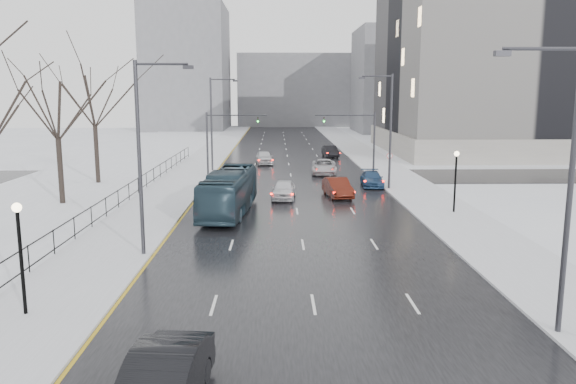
{
  "coord_description": "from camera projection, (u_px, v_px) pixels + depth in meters",
  "views": [
    {
      "loc": [
        -1.46,
        -8.34,
        8.4
      ],
      "look_at": [
        -0.77,
        25.0,
        2.5
      ],
      "focal_mm": 35.0,
      "sensor_mm": 36.0,
      "label": 1
    }
  ],
  "objects": [
    {
      "name": "park_strip",
      "position": [
        125.0,
        162.0,
        68.35
      ],
      "size": [
        14.0,
        150.0,
        0.12
      ],
      "primitive_type": "cube",
      "color": "white",
      "rests_on": "ground"
    },
    {
      "name": "sedan_center_near",
      "position": [
        284.0,
        189.0,
        44.84
      ],
      "size": [
        2.16,
        4.53,
        1.49
      ],
      "primitive_type": "imported",
      "rotation": [
        0.0,
        0.0,
        -0.09
      ],
      "color": "silver",
      "rests_on": "road"
    },
    {
      "name": "streetlight_l_near",
      "position": [
        144.0,
        149.0,
        28.25
      ],
      "size": [
        2.95,
        0.25,
        10.0
      ],
      "color": "#2D2D33",
      "rests_on": "ground"
    },
    {
      "name": "lamppost_l",
      "position": [
        20.0,
        242.0,
        20.78
      ],
      "size": [
        0.36,
        0.36,
        4.28
      ],
      "color": "black",
      "rests_on": "sidewalk_left"
    },
    {
      "name": "streetlight_r_near",
      "position": [
        564.0,
        177.0,
        18.74
      ],
      "size": [
        2.95,
        0.25,
        10.0
      ],
      "color": "#2D2D33",
      "rests_on": "ground"
    },
    {
      "name": "sedan_center_far",
      "position": [
        264.0,
        157.0,
        66.64
      ],
      "size": [
        2.36,
        4.86,
        1.6
      ],
      "primitive_type": "imported",
      "rotation": [
        0.0,
        0.0,
        0.1
      ],
      "color": "silver",
      "rests_on": "road"
    },
    {
      "name": "cross_road",
      "position": [
        291.0,
        177.0,
        56.96
      ],
      "size": [
        130.0,
        10.0,
        0.04
      ],
      "primitive_type": "cube",
      "color": "black",
      "rests_on": "ground"
    },
    {
      "name": "iron_fence",
      "position": [
        110.0,
        203.0,
        38.82
      ],
      "size": [
        0.06,
        70.0,
        1.3
      ],
      "color": "black",
      "rests_on": "sidewalk_left"
    },
    {
      "name": "sedan_right_far",
      "position": [
        372.0,
        179.0,
        50.87
      ],
      "size": [
        2.18,
        4.75,
        1.35
      ],
      "primitive_type": "imported",
      "rotation": [
        0.0,
        0.0,
        -0.07
      ],
      "color": "navy",
      "rests_on": "road"
    },
    {
      "name": "mast_signal_right",
      "position": [
        364.0,
        136.0,
        56.39
      ],
      "size": [
        6.1,
        0.33,
        6.5
      ],
      "color": "#2D2D33",
      "rests_on": "ground"
    },
    {
      "name": "lamppost_r_mid",
      "position": [
        456.0,
        173.0,
        38.95
      ],
      "size": [
        0.36,
        0.36,
        4.28
      ],
      "color": "black",
      "rests_on": "sidewalk_right"
    },
    {
      "name": "mast_signal_left",
      "position": [
        218.0,
        136.0,
        56.09
      ],
      "size": [
        6.1,
        0.33,
        6.5
      ],
      "color": "#2D2D33",
      "rests_on": "ground"
    },
    {
      "name": "sedan_right_near",
      "position": [
        338.0,
        187.0,
        45.61
      ],
      "size": [
        2.29,
        4.93,
        1.56
      ],
      "primitive_type": "imported",
      "rotation": [
        0.0,
        0.0,
        0.14
      ],
      "color": "#49150C",
      "rests_on": "road"
    },
    {
      "name": "road",
      "position": [
        288.0,
        162.0,
        68.77
      ],
      "size": [
        16.0,
        150.0,
        0.04
      ],
      "primitive_type": "cube",
      "color": "black",
      "rests_on": "ground"
    },
    {
      "name": "sedan_right_cross",
      "position": [
        324.0,
        167.0,
        58.57
      ],
      "size": [
        2.84,
        5.63,
        1.53
      ],
      "primitive_type": "imported",
      "rotation": [
        0.0,
        0.0,
        -0.06
      ],
      "color": "#B1B1B5",
      "rests_on": "road"
    },
    {
      "name": "tree_park_d",
      "position": [
        63.0,
        204.0,
        42.81
      ],
      "size": [
        8.75,
        8.75,
        12.5
      ],
      "primitive_type": null,
      "color": "black",
      "rests_on": "ground"
    },
    {
      "name": "tree_park_e",
      "position": [
        98.0,
        184.0,
        52.65
      ],
      "size": [
        9.45,
        9.45,
        13.5
      ],
      "primitive_type": null,
      "color": "black",
      "rests_on": "ground"
    },
    {
      "name": "bldg_far_right",
      "position": [
        412.0,
        81.0,
        121.57
      ],
      "size": [
        24.0,
        20.0,
        22.0
      ],
      "primitive_type": "cube",
      "color": "slate",
      "rests_on": "ground"
    },
    {
      "name": "bldg_far_center",
      "position": [
        297.0,
        91.0,
        146.04
      ],
      "size": [
        30.0,
        18.0,
        18.0
      ],
      "primitive_type": "cube",
      "color": "slate",
      "rests_on": "ground"
    },
    {
      "name": "civic_building",
      "position": [
        534.0,
        73.0,
        79.35
      ],
      "size": [
        41.0,
        31.0,
        24.8
      ],
      "color": "gray",
      "rests_on": "ground"
    },
    {
      "name": "no_uturn_sign",
      "position": [
        390.0,
        159.0,
        52.81
      ],
      "size": [
        0.6,
        0.06,
        2.7
      ],
      "color": "#2D2D33",
      "rests_on": "sidewalk_right"
    },
    {
      "name": "sedan_left_near",
      "position": [
        162.0,
        384.0,
        14.69
      ],
      "size": [
        2.29,
        5.31,
        1.7
      ],
      "primitive_type": "imported",
      "rotation": [
        0.0,
        0.0,
        -0.1
      ],
      "color": "black",
      "rests_on": "road"
    },
    {
      "name": "streetlight_r_mid",
      "position": [
        388.0,
        126.0,
        48.27
      ],
      "size": [
        2.95,
        0.25,
        10.0
      ],
      "color": "#2D2D33",
      "rests_on": "ground"
    },
    {
      "name": "sedan_right_distant",
      "position": [
        330.0,
        151.0,
        74.13
      ],
      "size": [
        2.07,
        4.64,
        1.48
      ],
      "primitive_type": "imported",
      "rotation": [
        0.0,
        0.0,
        0.11
      ],
      "color": "black",
      "rests_on": "road"
    },
    {
      "name": "streetlight_l_far",
      "position": [
        213.0,
        119.0,
        59.75
      ],
      "size": [
        2.95,
        0.25,
        10.0
      ],
      "color": "#2D2D33",
      "rests_on": "ground"
    },
    {
      "name": "bus",
      "position": [
        229.0,
        192.0,
        39.32
      ],
      "size": [
        3.51,
        11.11,
        3.05
      ],
      "primitive_type": "imported",
      "rotation": [
        0.0,
        0.0,
        -0.09
      ],
      "color": "#233845",
      "rests_on": "road"
    },
    {
      "name": "sidewalk_right",
      "position": [
        374.0,
        161.0,
        68.97
      ],
      "size": [
        5.0,
        150.0,
        0.16
      ],
      "primitive_type": "cube",
      "color": "silver",
      "rests_on": "ground"
    },
    {
      "name": "bldg_far_left",
      "position": [
        188.0,
        68.0,
        129.87
      ],
      "size": [
        18.0,
        22.0,
        28.0
      ],
      "primitive_type": "cube",
      "color": "slate",
      "rests_on": "ground"
    },
    {
      "name": "sidewalk_left",
      "position": [
        203.0,
        162.0,
        68.54
      ],
      "size": [
        5.0,
        150.0,
        0.16
      ],
      "primitive_type": "cube",
      "color": "silver",
      "rests_on": "ground"
    }
  ]
}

